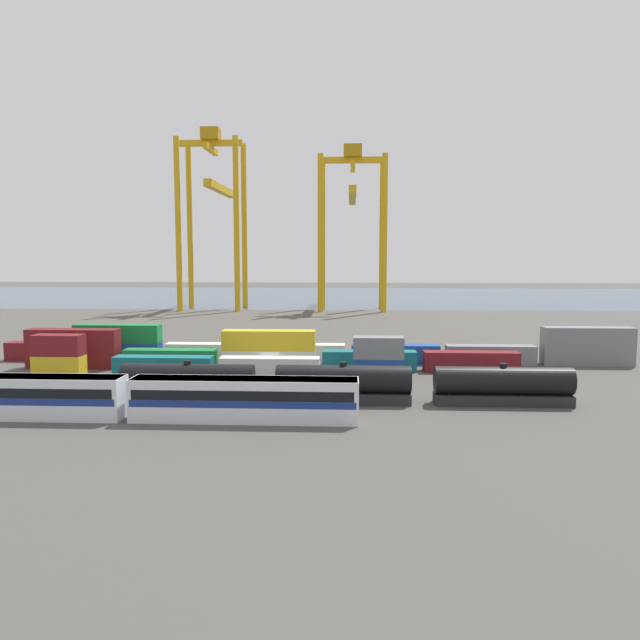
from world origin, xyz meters
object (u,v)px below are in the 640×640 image
at_px(passenger_train, 128,396).
at_px(shipping_container_2, 164,367).
at_px(shipping_container_19, 490,355).
at_px(gantry_crane_central, 352,210).
at_px(shipping_container_9, 269,360).
at_px(shipping_container_12, 471,362).
at_px(gantry_crane_west, 214,203).
at_px(freight_tank_row, 343,384).

relative_size(passenger_train, shipping_container_2, 3.49).
bearing_deg(passenger_train, shipping_container_19, 37.29).
distance_m(shipping_container_19, gantry_crane_central, 90.76).
distance_m(passenger_train, shipping_container_9, 26.43).
xyz_separation_m(passenger_train, shipping_container_19, (39.55, 30.13, -0.84)).
bearing_deg(shipping_container_12, gantry_crane_west, 120.68).
height_order(shipping_container_12, shipping_container_19, same).
bearing_deg(gantry_crane_central, freight_tank_row, -90.55).
xyz_separation_m(freight_tank_row, shipping_container_2, (-22.22, 11.83, -0.66)).
distance_m(shipping_container_2, shipping_container_9, 13.48).
bearing_deg(shipping_container_19, shipping_container_2, -165.23).
distance_m(shipping_container_12, shipping_container_19, 6.68).
bearing_deg(shipping_container_2, gantry_crane_central, 76.39).
height_order(passenger_train, gantry_crane_west, gantry_crane_west).
relative_size(passenger_train, shipping_container_9, 3.49).
xyz_separation_m(shipping_container_12, gantry_crane_central, (-15.17, 90.53, 25.72)).
distance_m(shipping_container_9, gantry_crane_west, 97.60).
distance_m(passenger_train, shipping_container_2, 19.21).
bearing_deg(gantry_crane_central, shipping_container_2, -103.61).
height_order(shipping_container_2, gantry_crane_central, gantry_crane_central).
bearing_deg(passenger_train, shipping_container_2, 97.74).
relative_size(passenger_train, gantry_crane_west, 0.87).
height_order(passenger_train, shipping_container_9, passenger_train).
relative_size(freight_tank_row, shipping_container_12, 3.77).
distance_m(freight_tank_row, gantry_crane_central, 110.79).
height_order(passenger_train, shipping_container_2, passenger_train).
height_order(shipping_container_9, gantry_crane_west, gantry_crane_west).
height_order(passenger_train, shipping_container_12, passenger_train).
bearing_deg(shipping_container_12, shipping_container_9, 180.00).
bearing_deg(shipping_container_9, shipping_container_12, 0.00).
distance_m(shipping_container_9, shipping_container_19, 30.37).
height_order(shipping_container_2, gantry_crane_west, gantry_crane_west).
relative_size(passenger_train, gantry_crane_central, 0.96).
bearing_deg(gantry_crane_central, shipping_container_9, -96.91).
bearing_deg(freight_tank_row, gantry_crane_west, 109.05).
distance_m(freight_tank_row, shipping_container_2, 25.19).
relative_size(passenger_train, shipping_container_19, 3.49).
bearing_deg(shipping_container_2, freight_tank_row, -28.04).
bearing_deg(shipping_container_12, freight_tank_row, -132.99).
distance_m(freight_tank_row, gantry_crane_west, 116.38).
bearing_deg(shipping_container_9, gantry_crane_west, 106.77).
relative_size(shipping_container_2, shipping_container_12, 1.00).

